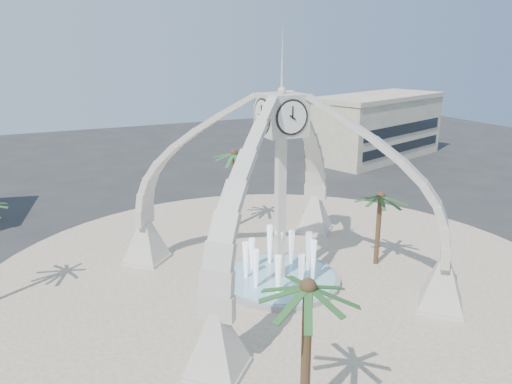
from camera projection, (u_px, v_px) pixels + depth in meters
name	position (u px, v px, depth m)	size (l,w,h in m)	color
ground	(279.00, 282.00, 32.94)	(140.00, 140.00, 0.00)	#282828
plaza	(279.00, 282.00, 32.93)	(40.00, 40.00, 0.06)	beige
clock_tower	(280.00, 188.00, 31.09)	(17.94, 17.94, 16.30)	beige
fountain	(279.00, 278.00, 32.86)	(8.00, 8.00, 3.62)	#9C9C9F
building_ne	(378.00, 126.00, 68.28)	(21.87, 14.17, 8.60)	beige
palm_east	(381.00, 196.00, 34.20)	(3.84, 3.84, 5.82)	brown
palm_north	(234.00, 154.00, 41.21)	(4.99, 4.99, 7.23)	brown
palm_south	(308.00, 289.00, 18.82)	(4.71, 4.71, 7.10)	brown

